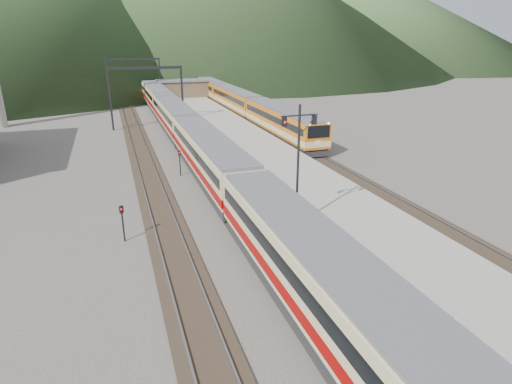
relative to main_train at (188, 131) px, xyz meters
name	(u,v)px	position (x,y,z in m)	size (l,w,h in m)	color
track_main	(191,152)	(0.00, -1.26, -2.00)	(2.60, 200.00, 0.23)	black
track_far	(142,156)	(-5.00, -1.26, -2.00)	(2.60, 200.00, 0.23)	black
track_second	(291,144)	(11.50, -1.26, -2.00)	(2.60, 200.00, 0.23)	black
platform	(247,149)	(5.60, -3.26, -1.57)	(8.00, 100.00, 1.00)	gray
gantry_near	(146,86)	(-2.85, 13.74, 3.52)	(9.55, 0.25, 8.00)	black
gantry_far	(134,72)	(-2.85, 38.74, 3.52)	(9.55, 0.25, 8.00)	black
station_shed	(183,88)	(5.60, 36.74, 0.50)	(9.40, 4.40, 3.10)	brown
hill_c	(339,10)	(110.00, 168.74, 22.93)	(160.00, 160.00, 50.00)	#2A481F
main_train	(188,131)	(0.00, 0.00, 0.00)	(3.01, 82.44, 3.67)	tan
second_train	(236,101)	(11.50, 21.53, -0.09)	(2.86, 58.70, 3.49)	#B16111
signal_mast	(298,154)	(2.19, -23.74, 3.27)	(2.20, 0.24, 7.12)	black
short_signal_b	(180,160)	(-2.29, -8.70, -0.60)	(0.24, 0.19, 2.27)	black
short_signal_c	(122,219)	(-7.56, -20.57, -0.60)	(0.27, 0.24, 2.27)	black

